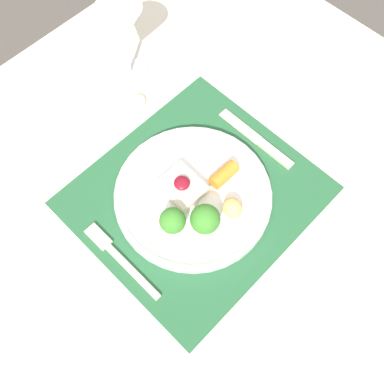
{
  "coord_description": "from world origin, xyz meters",
  "views": [
    {
      "loc": [
        -0.26,
        -0.24,
        1.49
      ],
      "look_at": [
        -0.01,
        0.0,
        0.75
      ],
      "focal_mm": 42.0,
      "sensor_mm": 36.0,
      "label": 1
    }
  ],
  "objects_px": {
    "knife": "(261,142)",
    "spoon": "(127,109)",
    "dinner_plate": "(193,196)",
    "fork": "(117,256)",
    "wine_glass_near": "(122,29)"
  },
  "relations": [
    {
      "from": "fork",
      "to": "spoon",
      "type": "distance_m",
      "value": 0.31
    },
    {
      "from": "knife",
      "to": "spoon",
      "type": "height_order",
      "value": "spoon"
    },
    {
      "from": "fork",
      "to": "wine_glass_near",
      "type": "bearing_deg",
      "value": 42.27
    },
    {
      "from": "knife",
      "to": "spoon",
      "type": "relative_size",
      "value": 1.09
    },
    {
      "from": "spoon",
      "to": "wine_glass_near",
      "type": "height_order",
      "value": "wine_glass_near"
    },
    {
      "from": "knife",
      "to": "wine_glass_near",
      "type": "bearing_deg",
      "value": 100.58
    },
    {
      "from": "spoon",
      "to": "fork",
      "type": "bearing_deg",
      "value": -132.52
    },
    {
      "from": "dinner_plate",
      "to": "spoon",
      "type": "bearing_deg",
      "value": 77.85
    },
    {
      "from": "fork",
      "to": "dinner_plate",
      "type": "bearing_deg",
      "value": -8.06
    },
    {
      "from": "fork",
      "to": "knife",
      "type": "bearing_deg",
      "value": -6.84
    },
    {
      "from": "fork",
      "to": "wine_glass_near",
      "type": "distance_m",
      "value": 0.42
    },
    {
      "from": "dinner_plate",
      "to": "knife",
      "type": "distance_m",
      "value": 0.18
    },
    {
      "from": "dinner_plate",
      "to": "fork",
      "type": "distance_m",
      "value": 0.17
    },
    {
      "from": "dinner_plate",
      "to": "spoon",
      "type": "xyz_separation_m",
      "value": [
        0.05,
        0.24,
        -0.01
      ]
    },
    {
      "from": "fork",
      "to": "knife",
      "type": "distance_m",
      "value": 0.35
    }
  ]
}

